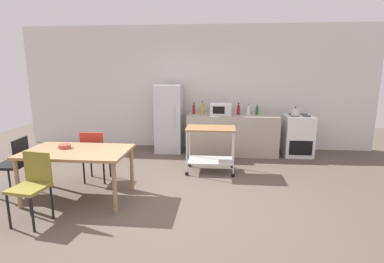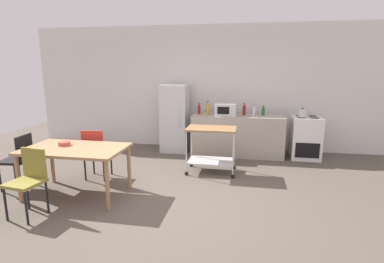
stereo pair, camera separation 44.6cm
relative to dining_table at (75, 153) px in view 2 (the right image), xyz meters
name	(u,v)px [view 2 (the right image)]	position (x,y,z in m)	size (l,w,h in m)	color
ground_plane	(169,201)	(1.44, 0.03, -0.67)	(12.00, 12.00, 0.00)	brown
back_wall	(202,88)	(1.44, 3.23, 0.78)	(8.40, 0.12, 2.90)	silver
kitchen_counter	(237,135)	(2.34, 2.63, -0.22)	(2.00, 0.64, 0.90)	#A89E8E
dining_table	(75,153)	(0.00, 0.00, 0.00)	(1.50, 0.90, 0.75)	#A37A51
chair_olive	(28,178)	(-0.25, -0.71, -0.15)	(0.45, 0.45, 0.89)	olive
chair_black	(19,158)	(-1.03, 0.06, -0.15)	(0.43, 0.43, 0.89)	black
chair_red	(96,150)	(-0.03, 0.68, -0.15)	(0.43, 0.43, 0.89)	#B72D23
stove_oven	(305,138)	(3.79, 2.65, -0.22)	(0.60, 0.61, 0.92)	white
refrigerator	(175,118)	(0.89, 2.73, 0.10)	(0.60, 0.63, 1.55)	silver
kitchen_cart	(211,142)	(1.90, 1.38, -0.10)	(0.91, 0.57, 0.85)	olive
bottle_soy_sauce	(199,109)	(1.47, 2.65, 0.34)	(0.06, 0.06, 0.26)	maroon
bottle_hot_sauce	(208,109)	(1.67, 2.63, 0.35)	(0.08, 0.08, 0.29)	gold
microwave	(226,109)	(2.07, 2.58, 0.36)	(0.46, 0.35, 0.26)	silver
bottle_wine	(244,110)	(2.47, 2.68, 0.34)	(0.07, 0.07, 0.26)	maroon
bottle_sparkling_water	(254,111)	(2.68, 2.60, 0.33)	(0.06, 0.06, 0.25)	silver
bottle_soda	(263,111)	(2.88, 2.72, 0.32)	(0.07, 0.07, 0.21)	#1E6628
fruit_bowl	(64,144)	(-0.23, 0.10, 0.11)	(0.18, 0.18, 0.06)	#B24C3F
kettle	(302,113)	(3.67, 2.55, 0.33)	(0.24, 0.17, 0.19)	silver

